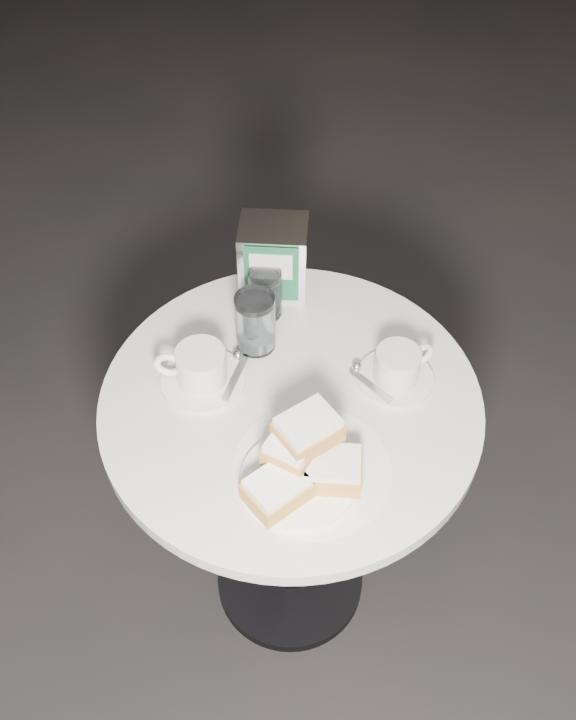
# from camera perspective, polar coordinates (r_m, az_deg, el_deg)

# --- Properties ---
(ground) EXTENTS (7.00, 7.00, 0.00)m
(ground) POSITION_cam_1_polar(r_m,az_deg,el_deg) (2.10, 0.14, -15.47)
(ground) COLOR black
(ground) RESTS_ON ground
(cafe_table) EXTENTS (0.70, 0.70, 0.74)m
(cafe_table) POSITION_cam_1_polar(r_m,az_deg,el_deg) (1.62, 0.18, -7.10)
(cafe_table) COLOR black
(cafe_table) RESTS_ON ground
(sugar_spill) EXTENTS (0.32, 0.32, 0.00)m
(sugar_spill) POSITION_cam_1_polar(r_m,az_deg,el_deg) (1.37, 1.69, -7.73)
(sugar_spill) COLOR white
(sugar_spill) RESTS_ON cafe_table
(beignet_plate) EXTENTS (0.22, 0.21, 0.13)m
(beignet_plate) POSITION_cam_1_polar(r_m,az_deg,el_deg) (1.32, 0.99, -7.40)
(beignet_plate) COLOR white
(beignet_plate) RESTS_ON cafe_table
(coffee_cup_left) EXTENTS (0.20, 0.20, 0.08)m
(coffee_cup_left) POSITION_cam_1_polar(r_m,az_deg,el_deg) (1.47, -6.22, -0.68)
(coffee_cup_left) COLOR silver
(coffee_cup_left) RESTS_ON cafe_table
(coffee_cup_right) EXTENTS (0.17, 0.17, 0.07)m
(coffee_cup_right) POSITION_cam_1_polar(r_m,az_deg,el_deg) (1.48, 7.78, -0.58)
(coffee_cup_right) COLOR beige
(coffee_cup_right) RESTS_ON cafe_table
(water_glass_left) EXTENTS (0.09, 0.09, 0.12)m
(water_glass_left) POSITION_cam_1_polar(r_m,az_deg,el_deg) (1.50, -2.34, 2.67)
(water_glass_left) COLOR white
(water_glass_left) RESTS_ON cafe_table
(water_glass_right) EXTENTS (0.07, 0.07, 0.11)m
(water_glass_right) POSITION_cam_1_polar(r_m,az_deg,el_deg) (1.57, -1.62, 4.72)
(water_glass_right) COLOR silver
(water_glass_right) RESTS_ON cafe_table
(napkin_dispenser) EXTENTS (0.16, 0.14, 0.16)m
(napkin_dispenser) POSITION_cam_1_polar(r_m,az_deg,el_deg) (1.61, -1.03, 7.32)
(napkin_dispenser) COLOR silver
(napkin_dispenser) RESTS_ON cafe_table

